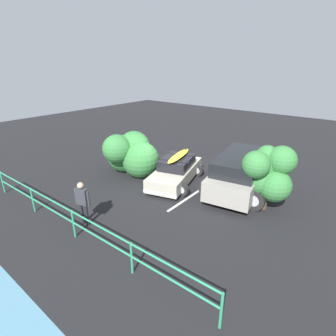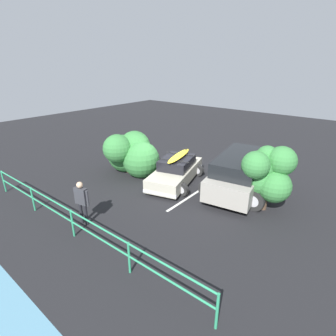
% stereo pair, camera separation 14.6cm
% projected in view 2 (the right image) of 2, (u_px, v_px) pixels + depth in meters
% --- Properties ---
extents(ground_plane, '(44.00, 44.00, 0.02)m').
position_uv_depth(ground_plane, '(173.00, 177.00, 13.70)').
color(ground_plane, black).
rests_on(ground_plane, ground).
extents(parking_stripe, '(0.12, 4.88, 0.00)m').
position_uv_depth(parking_stripe, '(200.00, 190.00, 12.26)').
color(parking_stripe, silver).
rests_on(parking_stripe, ground).
extents(sedan_car, '(2.81, 4.22, 1.53)m').
position_uv_depth(sedan_car, '(176.00, 171.00, 12.91)').
color(sedan_car, '#B7B29E').
rests_on(sedan_car, ground).
extents(suv_car, '(3.24, 4.86, 1.78)m').
position_uv_depth(suv_car, '(240.00, 173.00, 11.83)').
color(suv_car, '#9E998E').
rests_on(suv_car, ground).
extents(person_bystander, '(0.65, 0.29, 1.70)m').
position_uv_depth(person_bystander, '(82.00, 199.00, 9.35)').
color(person_bystander, black).
rests_on(person_bystander, ground).
extents(railing_fence, '(11.00, 0.27, 1.03)m').
position_uv_depth(railing_fence, '(72.00, 218.00, 8.76)').
color(railing_fence, '#2D9366').
rests_on(railing_fence, ground).
extents(bush_near_left, '(3.15, 2.57, 2.34)m').
position_uv_depth(bush_near_left, '(131.00, 153.00, 13.93)').
color(bush_near_left, '#4C3828').
rests_on(bush_near_left, ground).
extents(bush_near_right, '(1.97, 1.98, 2.62)m').
position_uv_depth(bush_near_right, '(266.00, 173.00, 10.31)').
color(bush_near_right, '#4C3828').
rests_on(bush_near_right, ground).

